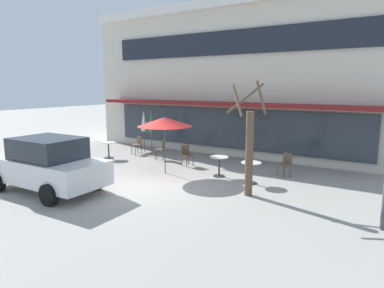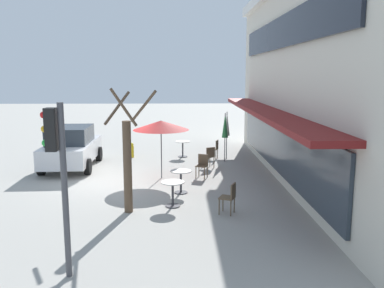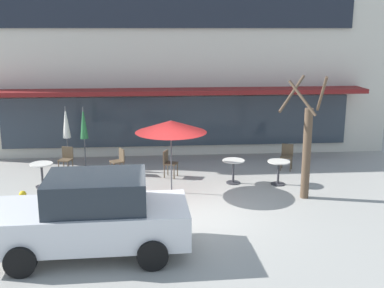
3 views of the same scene
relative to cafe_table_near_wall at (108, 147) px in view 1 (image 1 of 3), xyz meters
The scene contains 15 objects.
ground_plane 5.04m from the cafe_table_near_wall, 29.49° to the right, with size 80.00×80.00×0.00m, color #9E9B93.
building_facade 9.25m from the cafe_table_near_wall, 59.83° to the left, with size 16.45×9.10×7.43m.
cafe_table_near_wall is the anchor object (origin of this frame).
cafe_table_streetside 7.36m from the cafe_table_near_wall, ahead, with size 0.70×0.70×0.76m.
cafe_table_by_tree 5.96m from the cafe_table_near_wall, ahead, with size 0.70×0.70×0.76m.
patio_umbrella_green_folded 4.32m from the cafe_table_near_wall, 11.65° to the right, with size 2.10×2.10×2.20m.
patio_umbrella_cream_folded 2.37m from the cafe_table_near_wall, 77.49° to the left, with size 0.28×0.28×2.20m.
patio_umbrella_corner_open 2.44m from the cafe_table_near_wall, 60.55° to the left, with size 0.28×0.28×2.20m.
cafe_chair_0 2.55m from the cafe_table_near_wall, 26.00° to the left, with size 0.53×0.53×0.89m.
cafe_chair_1 1.57m from the cafe_table_near_wall, 71.79° to the left, with size 0.50×0.50×0.89m.
cafe_chair_2 8.16m from the cafe_table_near_wall, ahead, with size 0.53×0.53×0.89m.
cafe_chair_3 4.00m from the cafe_table_near_wall, 10.56° to the left, with size 0.52×0.52×0.89m.
parked_sedan 5.15m from the cafe_table_near_wall, 65.64° to the right, with size 4.25×2.11×1.76m.
street_tree 8.01m from the cafe_table_near_wall, 11.42° to the right, with size 1.26×1.52×3.55m.
fire_hydrant 2.42m from the cafe_table_near_wall, 88.77° to the right, with size 0.36×0.20×0.71m.
Camera 1 is at (7.54, -8.73, 3.39)m, focal length 32.00 mm.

